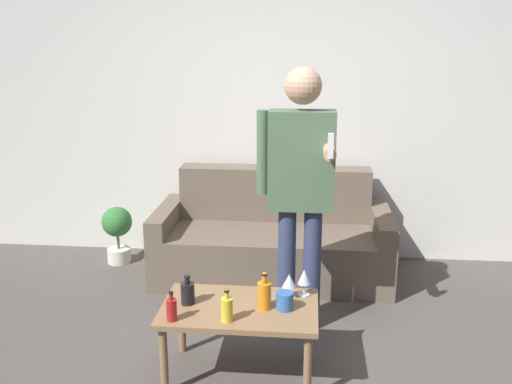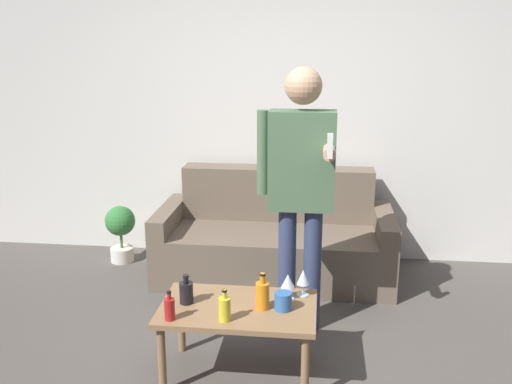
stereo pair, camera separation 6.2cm
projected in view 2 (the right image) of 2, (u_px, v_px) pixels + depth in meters
wall_back at (285, 101)px, 4.75m from camera, size 8.00×0.06×2.70m
couch at (275, 239)px, 4.58m from camera, size 1.84×0.82×0.83m
coffee_table at (238, 315)px, 3.17m from camera, size 0.86×0.53×0.43m
bottle_orange at (186, 292)px, 3.17m from camera, size 0.08×0.08×0.17m
bottle_green at (225, 308)px, 2.97m from camera, size 0.06×0.06×0.18m
bottle_dark at (170, 308)px, 2.99m from camera, size 0.06×0.06×0.16m
bottle_yellow at (262, 295)px, 3.10m from camera, size 0.08×0.08×0.21m
wine_glass_near at (288, 282)px, 3.22m from camera, size 0.08×0.08×0.15m
wine_glass_far at (303, 278)px, 3.26m from camera, size 0.07×0.07×0.16m
cup_on_table at (283, 301)px, 3.10m from camera, size 0.10×0.10×0.10m
person_standing_front at (301, 180)px, 3.53m from camera, size 0.48×0.43×1.70m
potted_plant at (121, 228)px, 4.83m from camera, size 0.25×0.25×0.49m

